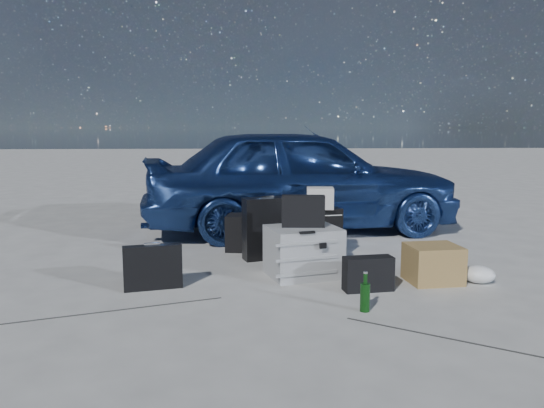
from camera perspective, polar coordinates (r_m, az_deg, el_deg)
The scene contains 15 objects.
ground at distance 4.50m, azimuth 3.12°, elevation -8.98°, with size 60.00×60.00×0.00m, color #B5B5B0.
car at distance 6.82m, azimuth 3.04°, elevation 2.72°, with size 1.60×3.99×1.36m, color #2B4B94.
pelican_case at distance 4.81m, azimuth 3.38°, elevation -5.12°, with size 0.61×0.50×0.44m, color #96989B.
laptop_bag at distance 4.76m, azimuth 3.37°, elevation -0.77°, with size 0.38×0.10×0.29m, color black.
briefcase at distance 4.53m, azimuth -12.71°, elevation -6.64°, with size 0.48×0.11×0.37m, color black.
suitcase_left at distance 5.39m, azimuth -0.53°, elevation -2.64°, with size 0.49×0.17×0.63m, color black.
suitcase_right at distance 5.46m, azimuth 5.24°, elevation -3.16°, with size 0.43×0.15×0.52m, color black.
white_carton at distance 5.40m, azimuth 5.19°, elevation 0.64°, with size 0.27×0.21×0.21m, color beige.
duffel_bag at distance 5.78m, azimuth -0.97°, elevation -3.12°, with size 0.78×0.34×0.39m, color black.
flat_box_white at distance 5.73m, azimuth -1.07°, elevation -0.91°, with size 0.36×0.27×0.06m, color beige.
flat_box_black at distance 5.72m, azimuth -0.92°, elevation -0.33°, with size 0.26×0.19×0.06m, color black.
cardboard_box at distance 4.83m, azimuth 16.93°, elevation -6.16°, with size 0.43×0.38×0.32m, color olive.
plastic_bag at distance 4.95m, azimuth 21.33°, elevation -7.06°, with size 0.27×0.23×0.15m, color silver.
messenger_bag at distance 4.46m, azimuth 10.30°, elevation -7.39°, with size 0.41×0.15×0.28m, color black.
green_bottle at distance 3.97m, azimuth 9.98°, elevation -9.35°, with size 0.07×0.07×0.29m, color black.
Camera 1 is at (-0.51, -4.27, 1.33)m, focal length 35.00 mm.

